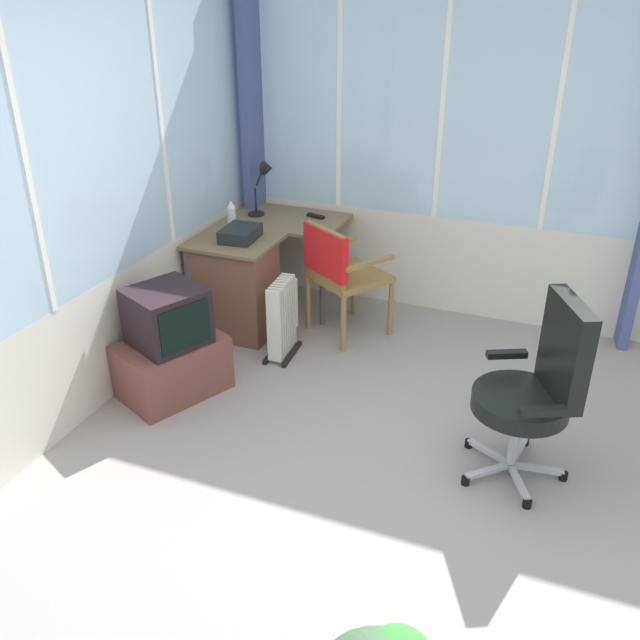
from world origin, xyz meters
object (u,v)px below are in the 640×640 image
(tv_remote, at_px, (316,216))
(space_heater, at_px, (283,317))
(desk, at_px, (239,282))
(tv_on_stand, at_px, (171,348))
(spray_bottle, at_px, (232,215))
(office_chair, at_px, (539,382))
(wooden_armchair, at_px, (337,267))
(paper_tray, at_px, (240,234))
(desk_lamp, at_px, (265,179))

(tv_remote, distance_m, space_heater, 1.00)
(desk, relative_size, tv_on_stand, 1.52)
(spray_bottle, height_order, office_chair, office_chair)
(wooden_armchair, bearing_deg, desk, 103.70)
(office_chair, bearing_deg, tv_on_stand, 90.57)
(paper_tray, bearing_deg, office_chair, -113.06)
(wooden_armchair, distance_m, office_chair, 1.85)
(space_heater, bearing_deg, paper_tray, 61.89)
(desk, height_order, tv_remote, tv_remote)
(spray_bottle, height_order, wooden_armchair, spray_bottle)
(desk, relative_size, office_chair, 1.14)
(desk_lamp, bearing_deg, space_heater, -148.43)
(desk_lamp, relative_size, space_heater, 0.74)
(tv_remote, xyz_separation_m, wooden_armchair, (-0.51, -0.37, -0.18))
(desk, relative_size, desk_lamp, 2.78)
(tv_remote, bearing_deg, tv_on_stand, -176.35)
(tv_remote, relative_size, wooden_armchair, 0.17)
(desk_lamp, bearing_deg, spray_bottle, 169.23)
(spray_bottle, distance_m, office_chair, 2.62)
(tv_remote, xyz_separation_m, spray_bottle, (-0.46, 0.49, 0.09))
(desk_lamp, distance_m, space_heater, 1.22)
(desk_lamp, relative_size, wooden_armchair, 0.48)
(spray_bottle, bearing_deg, wooden_armchair, -92.87)
(desk, distance_m, desk_lamp, 0.88)
(paper_tray, height_order, space_heater, paper_tray)
(paper_tray, bearing_deg, space_heater, -118.11)
(tv_remote, height_order, office_chair, office_chair)
(office_chair, bearing_deg, desk, 67.57)
(wooden_armchair, xyz_separation_m, office_chair, (-1.08, -1.50, 0.01))
(desk_lamp, xyz_separation_m, space_heater, (-0.85, -0.52, -0.72))
(spray_bottle, height_order, tv_on_stand, spray_bottle)
(tv_on_stand, bearing_deg, desk_lamp, 2.70)
(tv_on_stand, bearing_deg, office_chair, -89.43)
(desk_lamp, distance_m, tv_remote, 0.49)
(desk, distance_m, spray_bottle, 0.51)
(office_chair, bearing_deg, space_heater, 68.23)
(office_chair, bearing_deg, spray_bottle, 64.43)
(desk, xyz_separation_m, space_heater, (-0.21, -0.45, -0.10))
(desk, bearing_deg, space_heater, -114.93)
(space_heater, bearing_deg, desk, 65.07)
(spray_bottle, relative_size, paper_tray, 0.72)
(spray_bottle, bearing_deg, office_chair, -115.57)
(desk, bearing_deg, spray_bottle, 34.29)
(spray_bottle, bearing_deg, tv_on_stand, -172.37)
(desk, distance_m, space_heater, 0.51)
(desk, xyz_separation_m, desk_lamp, (0.64, 0.07, 0.61))
(wooden_armchair, bearing_deg, desk_lamp, 59.14)
(desk_lamp, height_order, spray_bottle, desk_lamp)
(wooden_armchair, height_order, space_heater, wooden_armchair)
(tv_remote, xyz_separation_m, space_heater, (-0.89, -0.11, -0.45))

